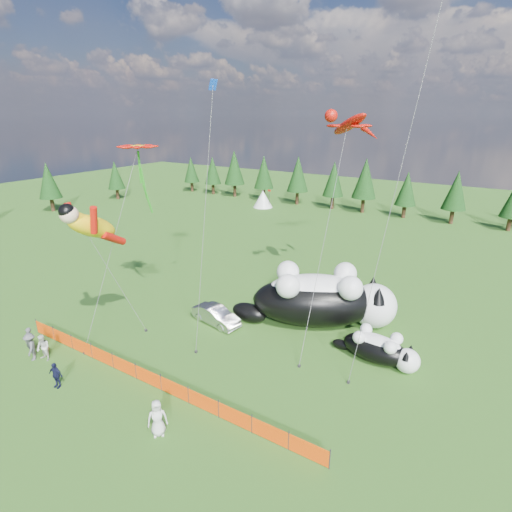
% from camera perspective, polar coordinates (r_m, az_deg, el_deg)
% --- Properties ---
extents(ground, '(160.00, 160.00, 0.00)m').
position_cam_1_polar(ground, '(26.56, -10.24, -14.26)').
color(ground, '#163B0A').
rests_on(ground, ground).
extents(safety_fence, '(22.06, 0.06, 1.10)m').
position_cam_1_polar(safety_fence, '(24.58, -15.13, -16.37)').
color(safety_fence, '#262626').
rests_on(safety_fence, ground).
extents(tree_line, '(90.00, 4.00, 8.00)m').
position_cam_1_polar(tree_line, '(63.80, 17.63, 9.13)').
color(tree_line, black).
rests_on(tree_line, ground).
extents(festival_tents, '(50.00, 3.20, 2.80)m').
position_cam_1_polar(festival_tents, '(57.72, 26.64, 4.27)').
color(festival_tents, white).
rests_on(festival_tents, ground).
extents(cat_large, '(11.24, 7.94, 4.38)m').
position_cam_1_polar(cat_large, '(29.45, 9.48, -5.97)').
color(cat_large, black).
rests_on(cat_large, ground).
extents(cat_small, '(5.60, 2.24, 2.02)m').
position_cam_1_polar(cat_small, '(26.52, 17.25, -12.50)').
color(cat_small, black).
rests_on(cat_small, ground).
extents(car, '(4.19, 2.07, 1.32)m').
position_cam_1_polar(car, '(29.86, -5.73, -8.45)').
color(car, '#ACACB0').
rests_on(car, ground).
extents(spectator_a, '(0.79, 0.64, 1.87)m').
position_cam_1_polar(spectator_a, '(29.88, -29.56, -10.55)').
color(spectator_a, '#515156').
rests_on(spectator_a, ground).
extents(spectator_b, '(0.87, 0.53, 1.77)m').
position_cam_1_polar(spectator_b, '(28.84, -28.12, -11.51)').
color(spectator_b, silver).
rests_on(spectator_b, ground).
extents(spectator_c, '(1.00, 0.65, 1.58)m').
position_cam_1_polar(spectator_c, '(26.07, -26.70, -14.94)').
color(spectator_c, '#121533').
rests_on(spectator_c, ground).
extents(spectator_d, '(1.31, 1.23, 1.84)m').
position_cam_1_polar(spectator_d, '(29.26, -29.49, -11.22)').
color(spectator_d, '#515156').
rests_on(spectator_d, ground).
extents(spectator_e, '(1.10, 1.10, 1.93)m').
position_cam_1_polar(spectator_e, '(21.12, -13.91, -21.55)').
color(spectator_e, silver).
rests_on(spectator_e, ground).
extents(superhero_kite, '(4.32, 4.84, 10.31)m').
position_cam_1_polar(superhero_kite, '(26.33, -22.36, 3.94)').
color(superhero_kite, yellow).
rests_on(superhero_kite, ground).
extents(gecko_kite, '(6.67, 14.49, 17.90)m').
position_cam_1_polar(gecko_kite, '(32.13, 13.19, 17.83)').
color(gecko_kite, '#BA1109').
rests_on(gecko_kite, ground).
extents(flower_kite, '(3.56, 8.41, 14.06)m').
position_cam_1_polar(flower_kite, '(29.22, -16.55, 14.43)').
color(flower_kite, '#BA1109').
rests_on(flower_kite, ground).
extents(diamond_kite_a, '(0.93, 4.15, 17.02)m').
position_cam_1_polar(diamond_kite_a, '(25.63, -6.35, 20.51)').
color(diamond_kite_a, blue).
rests_on(diamond_kite_a, ground).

